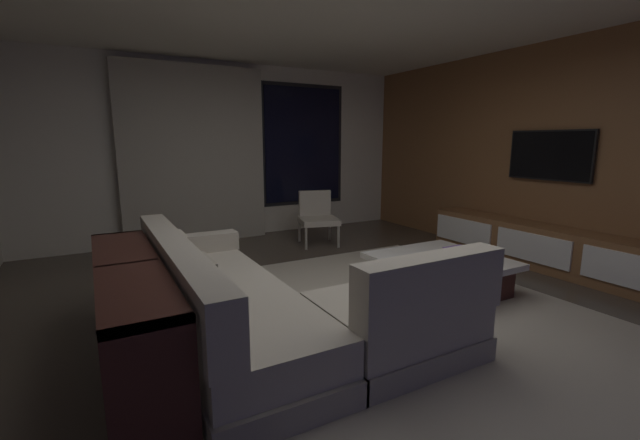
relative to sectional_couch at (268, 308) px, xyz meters
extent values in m
plane|color=#473D33|center=(0.86, 0.07, -0.29)|extent=(9.20, 9.20, 0.00)
cube|color=silver|center=(0.86, 3.73, 1.06)|extent=(6.60, 0.12, 2.70)
cube|color=black|center=(2.16, 3.67, 1.16)|extent=(1.52, 0.02, 2.02)
cube|color=black|center=(2.16, 3.65, 1.16)|extent=(1.40, 0.03, 1.90)
cube|color=#BCB5A3|center=(0.31, 3.55, 1.01)|extent=(2.10, 0.12, 2.60)
cube|color=brown|center=(3.92, 0.07, 1.06)|extent=(0.12, 7.80, 2.70)
cube|color=#ADA391|center=(1.21, -0.03, -0.28)|extent=(3.20, 3.80, 0.01)
cube|color=#A49C8C|center=(-0.24, 0.23, -0.20)|extent=(0.90, 2.50, 0.18)
cube|color=beige|center=(-0.24, 0.23, 0.01)|extent=(0.86, 2.42, 0.24)
cube|color=beige|center=(-0.59, 0.23, 0.33)|extent=(0.20, 2.50, 0.40)
cube|color=beige|center=(-0.24, 1.38, 0.22)|extent=(0.90, 0.20, 0.18)
cube|color=#A49C8C|center=(0.74, -0.57, -0.20)|extent=(1.10, 0.90, 0.18)
cube|color=beige|center=(0.74, -0.57, 0.01)|extent=(1.07, 0.86, 0.24)
cube|color=beige|center=(0.74, -0.92, 0.33)|extent=(1.10, 0.20, 0.40)
cube|color=beige|center=(-0.47, 0.78, 0.29)|extent=(0.10, 0.36, 0.36)
cube|color=#B2A893|center=(-0.47, -0.07, 0.29)|extent=(0.10, 0.36, 0.36)
cube|color=#42201A|center=(1.95, 0.18, -0.14)|extent=(1.00, 1.00, 0.30)
cube|color=white|center=(1.95, 0.18, 0.04)|extent=(1.16, 1.16, 0.06)
cube|color=#3E7758|center=(2.11, 0.15, 0.08)|extent=(0.29, 0.16, 0.02)
cube|color=slate|center=(2.10, 0.12, 0.10)|extent=(0.29, 0.22, 0.02)
cube|color=orange|center=(2.11, 0.15, 0.13)|extent=(0.29, 0.19, 0.03)
cube|color=#774FA0|center=(2.11, 0.13, 0.16)|extent=(0.25, 0.15, 0.03)
cylinder|color=#B2ADA0|center=(1.99, 2.22, -0.11)|extent=(0.04, 0.04, 0.36)
cylinder|color=#B2ADA0|center=(1.53, 2.35, -0.11)|extent=(0.04, 0.04, 0.36)
cylinder|color=#B2ADA0|center=(2.13, 2.70, -0.11)|extent=(0.04, 0.04, 0.36)
cylinder|color=#B2ADA0|center=(1.66, 2.83, -0.11)|extent=(0.04, 0.04, 0.36)
cube|color=beige|center=(1.83, 2.52, 0.07)|extent=(0.67, 0.68, 0.08)
cube|color=beige|center=(1.89, 2.76, 0.30)|extent=(0.49, 0.21, 0.38)
cube|color=brown|center=(3.64, 0.17, -0.03)|extent=(0.44, 3.10, 0.52)
cube|color=white|center=(3.41, -0.87, 0.00)|extent=(0.02, 0.93, 0.33)
cube|color=white|center=(3.41, 0.17, 0.00)|extent=(0.02, 0.93, 0.33)
cube|color=white|center=(3.41, 1.22, 0.00)|extent=(0.02, 0.93, 0.33)
cube|color=#352214|center=(3.59, -0.68, -0.17)|extent=(0.33, 0.68, 0.19)
cube|color=#74409D|center=(3.59, -0.81, -0.18)|extent=(0.03, 0.04, 0.16)
cube|color=#AFB897|center=(3.59, -0.68, -0.17)|extent=(0.03, 0.04, 0.19)
cube|color=brown|center=(3.59, -0.55, -0.18)|extent=(0.03, 0.04, 0.16)
cube|color=#42724A|center=(3.59, -0.42, -0.19)|extent=(0.03, 0.04, 0.16)
cube|color=black|center=(3.81, 0.32, 1.06)|extent=(0.04, 1.04, 0.60)
cube|color=black|center=(3.81, 0.32, 1.06)|extent=(0.05, 1.00, 0.56)
cube|color=#42201A|center=(-0.91, 0.13, 0.43)|extent=(0.40, 2.10, 0.04)
cube|color=#42201A|center=(-0.91, 0.13, -0.15)|extent=(0.38, 2.04, 0.03)
cube|color=#42201A|center=(-0.91, -0.90, 0.08)|extent=(0.40, 0.04, 0.74)
cube|color=#42201A|center=(-0.91, 1.16, 0.08)|extent=(0.40, 0.04, 0.74)
cube|color=#42201A|center=(-0.91, 0.13, 0.08)|extent=(0.38, 0.03, 0.74)
cube|color=silver|center=(-0.91, -0.75, -0.02)|extent=(0.18, 0.04, 0.23)
cube|color=silver|center=(-0.91, -0.61, -0.01)|extent=(0.18, 0.04, 0.24)
cube|color=silver|center=(-0.91, -0.48, -0.01)|extent=(0.18, 0.04, 0.25)
cube|color=white|center=(-0.92, -0.34, -0.01)|extent=(0.18, 0.04, 0.25)
cube|color=silver|center=(-0.91, -0.21, -0.01)|extent=(0.18, 0.04, 0.25)
cube|color=white|center=(-0.92, -0.07, -0.02)|extent=(0.18, 0.04, 0.24)
cube|color=silver|center=(-0.91, 0.06, -0.01)|extent=(0.18, 0.04, 0.24)
cube|color=silver|center=(-0.91, 0.20, -0.02)|extent=(0.18, 0.04, 0.23)
cube|color=silver|center=(-0.91, 0.33, -0.02)|extent=(0.18, 0.04, 0.23)
cube|color=silver|center=(-0.91, 0.47, -0.02)|extent=(0.18, 0.04, 0.23)
cube|color=silver|center=(-0.91, 0.60, -0.02)|extent=(0.18, 0.04, 0.22)
cube|color=silver|center=(-0.91, 0.74, -0.01)|extent=(0.18, 0.04, 0.26)
cube|color=silver|center=(-0.92, 0.87, -0.01)|extent=(0.18, 0.04, 0.25)
cube|color=silver|center=(-0.92, 1.01, -0.02)|extent=(0.18, 0.04, 0.23)
camera|label=1|loc=(-1.08, -2.75, 1.23)|focal=23.25mm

